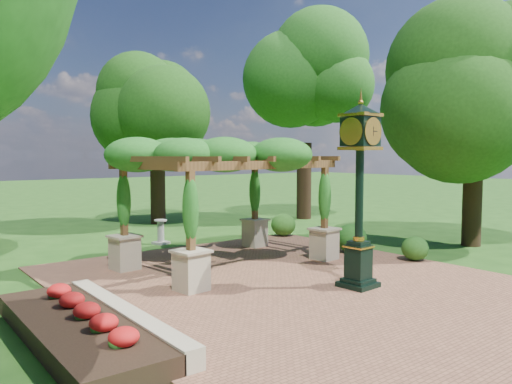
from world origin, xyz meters
TOP-DOWN VIEW (x-y plane):
  - ground at (0.00, 0.00)m, footprint 120.00×120.00m
  - brick_plaza at (0.00, 1.00)m, footprint 10.00×12.00m
  - border_wall at (-4.60, 0.50)m, footprint 0.35×5.00m
  - flower_bed at (-5.50, 0.50)m, footprint 1.50×5.00m
  - pedestal_clock at (0.95, -0.27)m, footprint 0.94×0.94m
  - pergola at (-0.06, 3.69)m, footprint 6.20×4.29m
  - sundial at (-0.01, 8.07)m, footprint 0.60×0.60m
  - shrub_front at (4.62, 0.68)m, footprint 0.84×0.84m
  - shrub_mid at (4.09, 2.72)m, footprint 1.04×1.04m
  - shrub_back at (4.51, 6.56)m, footprint 1.25×1.25m
  - tree_north at (2.41, 13.06)m, footprint 4.12×4.12m
  - tree_east_far at (9.05, 10.21)m, footprint 4.39×4.39m
  - tree_east_near at (8.50, 1.05)m, footprint 4.87×4.87m

SIDE VIEW (x-z plane):
  - ground at x=0.00m, z-range 0.00..0.00m
  - brick_plaza at x=0.00m, z-range 0.00..0.04m
  - flower_bed at x=-5.50m, z-range 0.00..0.36m
  - border_wall at x=-4.60m, z-range 0.00..0.40m
  - sundial at x=-0.01m, z-range -0.05..0.82m
  - shrub_front at x=4.62m, z-range 0.04..0.76m
  - shrub_back at x=4.51m, z-range 0.04..0.90m
  - shrub_mid at x=4.09m, z-range 0.04..0.96m
  - pedestal_clock at x=0.95m, z-range 0.44..4.88m
  - pergola at x=-0.06m, z-range 1.18..4.84m
  - tree_east_near at x=8.50m, z-range 1.46..9.19m
  - tree_north at x=2.41m, z-range 1.47..9.39m
  - tree_east_far at x=9.05m, z-range 1.82..11.64m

